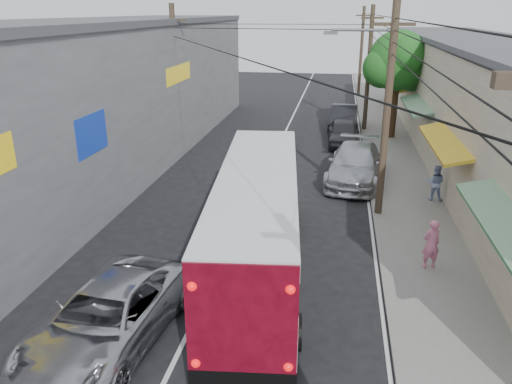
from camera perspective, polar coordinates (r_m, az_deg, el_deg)
sidewalk at (r=27.08m, az=15.59°, el=3.03°), size 3.00×80.00×0.12m
building_right at (r=29.17m, az=24.70°, el=9.39°), size 7.09×40.00×6.25m
building_left at (r=26.93m, az=-17.27°, el=10.64°), size 7.20×36.00×7.25m
utility_poles at (r=26.37m, az=8.91°, el=12.15°), size 11.80×45.28×8.00m
street_tree at (r=32.15m, az=16.04°, el=14.01°), size 4.40×4.00×6.60m
coach_bus at (r=15.20m, az=0.19°, el=-3.24°), size 3.44×11.19×3.18m
jeepney at (r=12.79m, az=-16.59°, el=-13.55°), size 3.08×5.70×1.52m
parked_suv at (r=23.93m, az=11.21°, el=3.13°), size 2.94×6.01×1.68m
parked_car_mid at (r=30.54m, az=9.97°, el=6.70°), size 1.88×4.44×1.50m
parked_car_far at (r=34.69m, az=9.98°, el=8.38°), size 2.02×4.95×1.60m
pedestrian_near at (r=16.28m, az=19.38°, el=-5.62°), size 0.68×0.56×1.59m
pedestrian_far at (r=22.12m, az=19.83°, el=1.00°), size 0.85×0.73×1.52m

